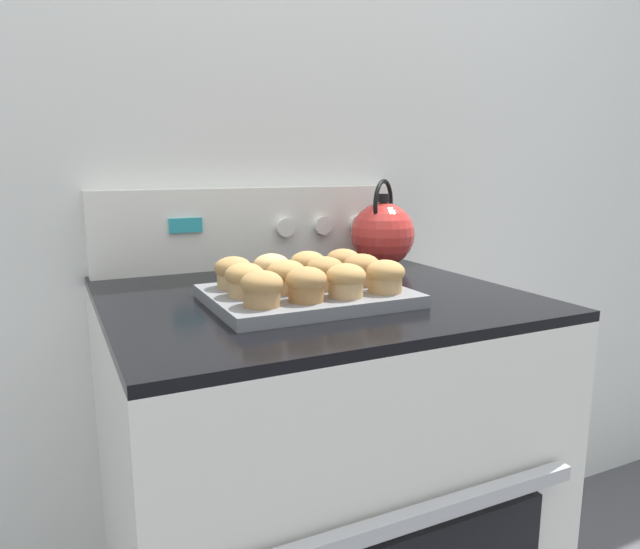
{
  "coord_description": "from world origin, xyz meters",
  "views": [
    {
      "loc": [
        -0.45,
        -0.61,
        1.15
      ],
      "look_at": [
        -0.01,
        0.29,
        0.96
      ],
      "focal_mm": 32.0,
      "sensor_mm": 36.0,
      "label": 1
    }
  ],
  "objects_px": {
    "tea_kettle": "(383,233)",
    "muffin_r1_c3": "(362,269)",
    "muffin_pan": "(307,296)",
    "muffin_r1_c2": "(326,272)",
    "muffin_r2_c0": "(233,272)",
    "stove_range": "(310,505)",
    "muffin_r1_c0": "(245,279)",
    "muffin_r0_c0": "(262,288)",
    "muffin_r0_c3": "(385,276)",
    "muffin_r2_c1": "(272,269)",
    "muffin_r0_c1": "(306,284)",
    "muffin_r2_c2": "(309,266)",
    "muffin_r2_c3": "(343,263)",
    "muffin_r1_c1": "(286,276)",
    "muffin_r0_c2": "(347,280)"
  },
  "relations": [
    {
      "from": "tea_kettle",
      "to": "muffin_r1_c3",
      "type": "bearing_deg",
      "value": -128.65
    },
    {
      "from": "muffin_pan",
      "to": "muffin_r1_c2",
      "type": "xyz_separation_m",
      "value": [
        0.04,
        0.0,
        0.04
      ]
    },
    {
      "from": "muffin_pan",
      "to": "muffin_r2_c0",
      "type": "height_order",
      "value": "muffin_r2_c0"
    },
    {
      "from": "stove_range",
      "to": "muffin_r1_c0",
      "type": "height_order",
      "value": "muffin_r1_c0"
    },
    {
      "from": "stove_range",
      "to": "muffin_r0_c0",
      "type": "xyz_separation_m",
      "value": [
        -0.15,
        -0.15,
        0.51
      ]
    },
    {
      "from": "muffin_pan",
      "to": "muffin_r0_c0",
      "type": "xyz_separation_m",
      "value": [
        -0.11,
        -0.08,
        0.04
      ]
    },
    {
      "from": "muffin_r0_c3",
      "to": "muffin_r2_c1",
      "type": "bearing_deg",
      "value": 135.1
    },
    {
      "from": "muffin_r1_c0",
      "to": "tea_kettle",
      "type": "xyz_separation_m",
      "value": [
        0.43,
        0.25,
        0.03
      ]
    },
    {
      "from": "muffin_r2_c1",
      "to": "muffin_r1_c0",
      "type": "bearing_deg",
      "value": -135.87
    },
    {
      "from": "stove_range",
      "to": "tea_kettle",
      "type": "bearing_deg",
      "value": 33.33
    },
    {
      "from": "muffin_r0_c1",
      "to": "muffin_r1_c3",
      "type": "height_order",
      "value": "same"
    },
    {
      "from": "muffin_r0_c1",
      "to": "muffin_r1_c3",
      "type": "distance_m",
      "value": 0.17
    },
    {
      "from": "tea_kettle",
      "to": "muffin_r2_c0",
      "type": "bearing_deg",
      "value": -157.15
    },
    {
      "from": "muffin_r2_c2",
      "to": "muffin_r2_c3",
      "type": "distance_m",
      "value": 0.07
    },
    {
      "from": "muffin_r1_c2",
      "to": "muffin_r1_c1",
      "type": "bearing_deg",
      "value": -177.75
    },
    {
      "from": "muffin_pan",
      "to": "muffin_r1_c3",
      "type": "height_order",
      "value": "muffin_r1_c3"
    },
    {
      "from": "muffin_r1_c3",
      "to": "tea_kettle",
      "type": "height_order",
      "value": "tea_kettle"
    },
    {
      "from": "muffin_r1_c2",
      "to": "muffin_r2_c3",
      "type": "bearing_deg",
      "value": 44.5
    },
    {
      "from": "muffin_r0_c2",
      "to": "muffin_r0_c1",
      "type": "bearing_deg",
      "value": 179.33
    },
    {
      "from": "muffin_r0_c2",
      "to": "muffin_r1_c2",
      "type": "relative_size",
      "value": 1.0
    },
    {
      "from": "muffin_pan",
      "to": "muffin_r2_c3",
      "type": "xyz_separation_m",
      "value": [
        0.11,
        0.07,
        0.04
      ]
    },
    {
      "from": "muffin_r0_c1",
      "to": "muffin_r1_c3",
      "type": "xyz_separation_m",
      "value": [
        0.15,
        0.08,
        0.0
      ]
    },
    {
      "from": "muffin_r2_c1",
      "to": "tea_kettle",
      "type": "xyz_separation_m",
      "value": [
        0.35,
        0.18,
        0.03
      ]
    },
    {
      "from": "muffin_r1_c1",
      "to": "muffin_r0_c2",
      "type": "bearing_deg",
      "value": -44.45
    },
    {
      "from": "muffin_r2_c3",
      "to": "muffin_pan",
      "type": "bearing_deg",
      "value": -146.79
    },
    {
      "from": "muffin_r0_c2",
      "to": "muffin_r2_c3",
      "type": "bearing_deg",
      "value": 64.01
    },
    {
      "from": "muffin_r2_c2",
      "to": "muffin_r0_c0",
      "type": "bearing_deg",
      "value": -134.69
    },
    {
      "from": "muffin_r2_c3",
      "to": "tea_kettle",
      "type": "distance_m",
      "value": 0.28
    },
    {
      "from": "muffin_r2_c1",
      "to": "stove_range",
      "type": "bearing_deg",
      "value": -3.78
    },
    {
      "from": "muffin_r1_c2",
      "to": "muffin_r1_c3",
      "type": "xyz_separation_m",
      "value": [
        0.07,
        -0.0,
        0.0
      ]
    },
    {
      "from": "muffin_r1_c3",
      "to": "muffin_r2_c2",
      "type": "relative_size",
      "value": 1.0
    },
    {
      "from": "muffin_r0_c3",
      "to": "muffin_r0_c0",
      "type": "bearing_deg",
      "value": -179.84
    },
    {
      "from": "muffin_r1_c2",
      "to": "muffin_r2_c1",
      "type": "bearing_deg",
      "value": 135.99
    },
    {
      "from": "stove_range",
      "to": "muffin_r2_c2",
      "type": "relative_size",
      "value": 13.42
    },
    {
      "from": "stove_range",
      "to": "tea_kettle",
      "type": "distance_m",
      "value": 0.63
    },
    {
      "from": "muffin_r2_c2",
      "to": "muffin_r1_c2",
      "type": "bearing_deg",
      "value": -88.9
    },
    {
      "from": "muffin_r0_c1",
      "to": "tea_kettle",
      "type": "relative_size",
      "value": 0.33
    },
    {
      "from": "muffin_pan",
      "to": "muffin_r0_c0",
      "type": "relative_size",
      "value": 5.05
    },
    {
      "from": "muffin_r1_c1",
      "to": "muffin_r1_c2",
      "type": "bearing_deg",
      "value": 2.25
    },
    {
      "from": "muffin_r0_c2",
      "to": "muffin_r0_c3",
      "type": "xyz_separation_m",
      "value": [
        0.08,
        0.0,
        0.0
      ]
    },
    {
      "from": "muffin_r2_c3",
      "to": "tea_kettle",
      "type": "xyz_separation_m",
      "value": [
        0.2,
        0.18,
        0.03
      ]
    },
    {
      "from": "muffin_r1_c2",
      "to": "muffin_r2_c2",
      "type": "xyz_separation_m",
      "value": [
        -0.0,
        0.07,
        0.0
      ]
    },
    {
      "from": "muffin_pan",
      "to": "muffin_r2_c2",
      "type": "relative_size",
      "value": 5.05
    },
    {
      "from": "muffin_r0_c0",
      "to": "muffin_r2_c1",
      "type": "xyz_separation_m",
      "value": [
        0.08,
        0.15,
        0.0
      ]
    },
    {
      "from": "muffin_r0_c1",
      "to": "muffin_r1_c2",
      "type": "relative_size",
      "value": 1.0
    },
    {
      "from": "muffin_r1_c2",
      "to": "muffin_r2_c0",
      "type": "bearing_deg",
      "value": 154.27
    },
    {
      "from": "muffin_r2_c0",
      "to": "tea_kettle",
      "type": "relative_size",
      "value": 0.33
    },
    {
      "from": "muffin_r0_c0",
      "to": "muffin_r2_c2",
      "type": "distance_m",
      "value": 0.21
    },
    {
      "from": "muffin_r2_c3",
      "to": "muffin_r2_c2",
      "type": "bearing_deg",
      "value": 177.52
    },
    {
      "from": "muffin_r2_c0",
      "to": "muffin_r2_c1",
      "type": "relative_size",
      "value": 1.0
    }
  ]
}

